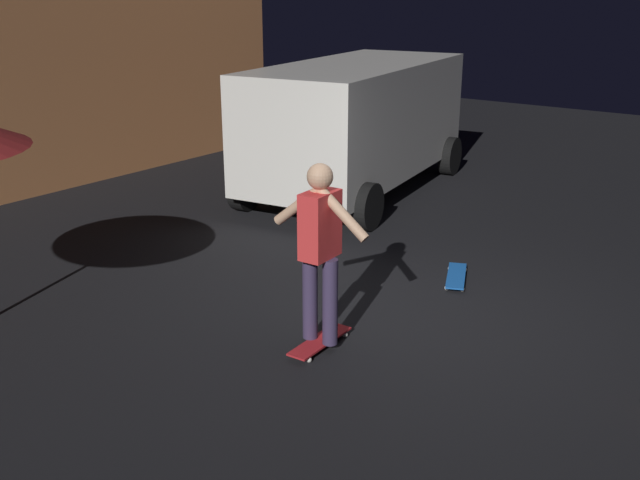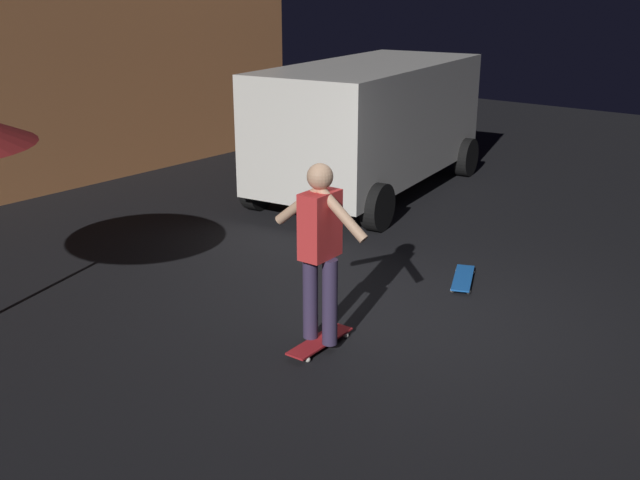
% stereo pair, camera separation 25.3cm
% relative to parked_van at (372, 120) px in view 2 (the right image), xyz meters
% --- Properties ---
extents(ground_plane, '(28.00, 28.00, 0.00)m').
position_rel_parked_van_xyz_m(ground_plane, '(-3.67, -3.02, -1.16)').
color(ground_plane, black).
extents(low_building, '(10.23, 3.51, 3.72)m').
position_rel_parked_van_xyz_m(low_building, '(-2.92, 5.60, 0.70)').
color(low_building, '#C67A47').
rests_on(low_building, ground_plane).
extents(parked_van, '(4.84, 2.82, 2.03)m').
position_rel_parked_van_xyz_m(parked_van, '(0.00, 0.00, 0.00)').
color(parked_van, silver).
rests_on(parked_van, ground_plane).
extents(skateboard_ridden, '(0.79, 0.25, 0.07)m').
position_rel_parked_van_xyz_m(skateboard_ridden, '(-4.73, -2.81, -1.11)').
color(skateboard_ridden, '#AD1E23').
rests_on(skateboard_ridden, ground_plane).
extents(skateboard_spare, '(0.79, 0.50, 0.07)m').
position_rel_parked_van_xyz_m(skateboard_spare, '(-2.52, -3.08, -1.11)').
color(skateboard_spare, '#1959B2').
rests_on(skateboard_spare, ground_plane).
extents(skater, '(0.39, 0.98, 1.67)m').
position_rel_parked_van_xyz_m(skater, '(-4.73, -2.81, -0.12)').
color(skater, '#382D4C').
rests_on(skater, skateboard_ridden).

